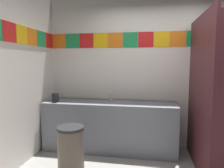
% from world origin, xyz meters
% --- Properties ---
extents(wall_back, '(4.33, 0.09, 2.77)m').
position_xyz_m(wall_back, '(-0.00, 1.53, 1.39)').
color(wall_back, silver).
rests_on(wall_back, ground_plane).
extents(vanity_counter, '(2.24, 0.59, 0.84)m').
position_xyz_m(vanity_counter, '(-1.00, 1.20, 0.42)').
color(vanity_counter, slate).
rests_on(vanity_counter, ground_plane).
extents(faucet_center, '(0.04, 0.10, 0.14)m').
position_xyz_m(faucet_center, '(-1.00, 1.29, 0.89)').
color(faucet_center, silver).
rests_on(faucet_center, vanity_counter).
extents(soap_dispenser, '(0.09, 0.09, 0.16)m').
position_xyz_m(soap_dispenser, '(-1.91, 1.02, 0.92)').
color(soap_dispenser, black).
rests_on(soap_dispenser, vanity_counter).
extents(stall_divider, '(0.92, 1.34, 2.16)m').
position_xyz_m(stall_divider, '(0.53, 0.58, 1.08)').
color(stall_divider, '#471E23').
rests_on(stall_divider, ground_plane).
extents(trash_bin, '(0.37, 0.37, 0.64)m').
position_xyz_m(trash_bin, '(-1.38, 0.38, 0.32)').
color(trash_bin, brown).
rests_on(trash_bin, ground_plane).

